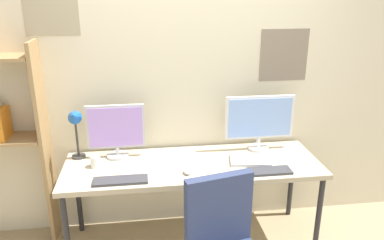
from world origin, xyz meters
TOP-DOWN VIEW (x-y plane):
  - wall_back at (-0.00, 1.02)m, footprint 4.44×0.11m
  - desk at (0.00, 0.60)m, footprint 2.04×0.68m
  - monitor_left at (-0.60, 0.81)m, footprint 0.47×0.18m
  - monitor_right at (0.60, 0.81)m, footprint 0.59×0.18m
  - desk_lamp at (-0.92, 0.81)m, footprint 0.11×0.15m
  - keyboard_left at (-0.56, 0.37)m, footprint 0.39×0.13m
  - keyboard_right at (0.56, 0.37)m, footprint 0.33×0.13m
  - computer_mouse at (-0.07, 0.44)m, footprint 0.06×0.10m
  - laptop_closed at (0.46, 0.57)m, footprint 0.35×0.27m
  - coffee_mug at (-0.76, 0.64)m, footprint 0.11×0.08m

SIDE VIEW (x-z plane):
  - desk at x=0.00m, z-range 0.32..1.06m
  - keyboard_left at x=-0.56m, z-range 0.74..0.76m
  - keyboard_right at x=0.56m, z-range 0.74..0.76m
  - laptop_closed at x=0.46m, z-range 0.74..0.76m
  - computer_mouse at x=-0.07m, z-range 0.74..0.77m
  - coffee_mug at x=-0.76m, z-range 0.74..0.83m
  - monitor_left at x=-0.60m, z-range 0.75..1.20m
  - monitor_right at x=0.60m, z-range 0.77..1.24m
  - desk_lamp at x=-0.92m, z-range 0.82..1.25m
  - wall_back at x=0.00m, z-range 0.00..2.60m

